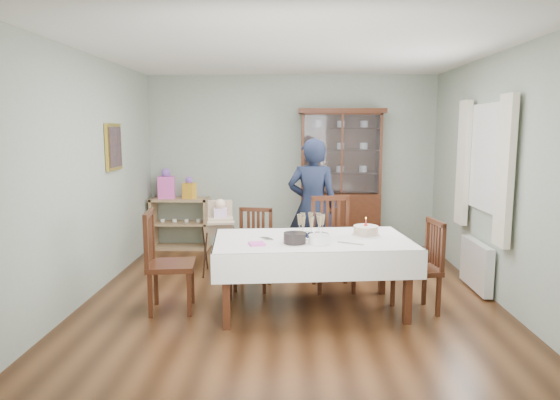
{
  "coord_description": "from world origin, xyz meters",
  "views": [
    {
      "loc": [
        0.0,
        -5.39,
        1.88
      ],
      "look_at": [
        -0.13,
        0.2,
        1.07
      ],
      "focal_mm": 32.0,
      "sensor_mm": 36.0,
      "label": 1
    }
  ],
  "objects_px": {
    "chair_far_right": "(333,262)",
    "gift_bag_orange": "(189,189)",
    "gift_bag_pink": "(166,185)",
    "chair_far_left": "(253,265)",
    "chair_end_right": "(417,284)",
    "woman": "(313,207)",
    "high_chair": "(221,244)",
    "sideboard": "(180,223)",
    "birthday_cake": "(366,231)",
    "dining_table": "(312,274)",
    "china_cabinet": "(340,178)",
    "chair_end_left": "(170,281)",
    "champagne_tray": "(311,230)"
  },
  "relations": [
    {
      "from": "chair_far_right",
      "to": "gift_bag_orange",
      "type": "xyz_separation_m",
      "value": [
        -2.08,
        1.93,
        0.63
      ]
    },
    {
      "from": "gift_bag_pink",
      "to": "chair_far_left",
      "type": "bearing_deg",
      "value": -52.16
    },
    {
      "from": "chair_far_left",
      "to": "chair_end_right",
      "type": "height_order",
      "value": "chair_end_right"
    },
    {
      "from": "chair_end_right",
      "to": "chair_far_right",
      "type": "bearing_deg",
      "value": -140.25
    },
    {
      "from": "woman",
      "to": "chair_end_right",
      "type": "bearing_deg",
      "value": 133.35
    },
    {
      "from": "high_chair",
      "to": "sideboard",
      "type": "bearing_deg",
      "value": 112.52
    },
    {
      "from": "birthday_cake",
      "to": "dining_table",
      "type": "bearing_deg",
      "value": -167.69
    },
    {
      "from": "china_cabinet",
      "to": "woman",
      "type": "bearing_deg",
      "value": -110.12
    },
    {
      "from": "chair_end_right",
      "to": "gift_bag_orange",
      "type": "xyz_separation_m",
      "value": [
        -2.89,
        2.65,
        0.67
      ]
    },
    {
      "from": "chair_far_left",
      "to": "chair_end_left",
      "type": "distance_m",
      "value": 1.11
    },
    {
      "from": "high_chair",
      "to": "champagne_tray",
      "type": "distance_m",
      "value": 1.75
    },
    {
      "from": "chair_far_right",
      "to": "chair_end_left",
      "type": "relative_size",
      "value": 1.03
    },
    {
      "from": "dining_table",
      "to": "chair_end_right",
      "type": "bearing_deg",
      "value": -0.14
    },
    {
      "from": "gift_bag_pink",
      "to": "gift_bag_orange",
      "type": "distance_m",
      "value": 0.36
    },
    {
      "from": "china_cabinet",
      "to": "chair_end_left",
      "type": "bearing_deg",
      "value": -126.66
    },
    {
      "from": "sideboard",
      "to": "high_chair",
      "type": "relative_size",
      "value": 0.92
    },
    {
      "from": "chair_end_left",
      "to": "high_chair",
      "type": "xyz_separation_m",
      "value": [
        0.33,
        1.4,
        0.07
      ]
    },
    {
      "from": "sideboard",
      "to": "chair_end_left",
      "type": "distance_m",
      "value": 2.76
    },
    {
      "from": "woman",
      "to": "birthday_cake",
      "type": "bearing_deg",
      "value": 118.48
    },
    {
      "from": "birthday_cake",
      "to": "gift_bag_orange",
      "type": "xyz_separation_m",
      "value": [
        -2.37,
        2.53,
        0.14
      ]
    },
    {
      "from": "china_cabinet",
      "to": "chair_end_left",
      "type": "xyz_separation_m",
      "value": [
        -2.01,
        -2.69,
        -0.81
      ]
    },
    {
      "from": "chair_far_right",
      "to": "chair_end_right",
      "type": "bearing_deg",
      "value": -48.87
    },
    {
      "from": "sideboard",
      "to": "chair_far_left",
      "type": "bearing_deg",
      "value": -56.26
    },
    {
      "from": "dining_table",
      "to": "chair_far_left",
      "type": "bearing_deg",
      "value": 132.67
    },
    {
      "from": "champagne_tray",
      "to": "gift_bag_pink",
      "type": "distance_m",
      "value": 3.34
    },
    {
      "from": "high_chair",
      "to": "gift_bag_pink",
      "type": "height_order",
      "value": "gift_bag_pink"
    },
    {
      "from": "chair_end_left",
      "to": "birthday_cake",
      "type": "height_order",
      "value": "chair_end_left"
    },
    {
      "from": "sideboard",
      "to": "gift_bag_orange",
      "type": "xyz_separation_m",
      "value": [
        0.16,
        -0.02,
        0.55
      ]
    },
    {
      "from": "chair_far_left",
      "to": "birthday_cake",
      "type": "relative_size",
      "value": 3.15
    },
    {
      "from": "china_cabinet",
      "to": "champagne_tray",
      "type": "height_order",
      "value": "china_cabinet"
    },
    {
      "from": "woman",
      "to": "champagne_tray",
      "type": "height_order",
      "value": "woman"
    },
    {
      "from": "chair_far_right",
      "to": "woman",
      "type": "height_order",
      "value": "woman"
    },
    {
      "from": "china_cabinet",
      "to": "woman",
      "type": "distance_m",
      "value": 1.4
    },
    {
      "from": "sideboard",
      "to": "gift_bag_pink",
      "type": "distance_m",
      "value": 0.64
    },
    {
      "from": "chair_end_left",
      "to": "china_cabinet",
      "type": "bearing_deg",
      "value": -43.45
    },
    {
      "from": "dining_table",
      "to": "gift_bag_pink",
      "type": "distance_m",
      "value": 3.48
    },
    {
      "from": "gift_bag_pink",
      "to": "champagne_tray",
      "type": "bearing_deg",
      "value": -49.86
    },
    {
      "from": "dining_table",
      "to": "chair_far_right",
      "type": "relative_size",
      "value": 1.96
    },
    {
      "from": "chair_far_right",
      "to": "gift_bag_pink",
      "type": "relative_size",
      "value": 2.29
    },
    {
      "from": "chair_far_right",
      "to": "woman",
      "type": "bearing_deg",
      "value": 101.88
    },
    {
      "from": "woman",
      "to": "sideboard",
      "type": "bearing_deg",
      "value": -26.96
    },
    {
      "from": "chair_far_right",
      "to": "chair_end_right",
      "type": "xyz_separation_m",
      "value": [
        0.81,
        -0.72,
        -0.04
      ]
    },
    {
      "from": "chair_end_left",
      "to": "gift_bag_pink",
      "type": "bearing_deg",
      "value": 7.58
    },
    {
      "from": "champagne_tray",
      "to": "gift_bag_pink",
      "type": "xyz_separation_m",
      "value": [
        -2.15,
        2.55,
        0.17
      ]
    },
    {
      "from": "chair_far_left",
      "to": "chair_end_right",
      "type": "bearing_deg",
      "value": -14.69
    },
    {
      "from": "chair_far_left",
      "to": "woman",
      "type": "xyz_separation_m",
      "value": [
        0.72,
        0.63,
        0.6
      ]
    },
    {
      "from": "sideboard",
      "to": "chair_far_left",
      "type": "relative_size",
      "value": 0.96
    },
    {
      "from": "dining_table",
      "to": "chair_far_right",
      "type": "height_order",
      "value": "chair_far_right"
    },
    {
      "from": "china_cabinet",
      "to": "chair_end_left",
      "type": "distance_m",
      "value": 3.46
    },
    {
      "from": "champagne_tray",
      "to": "chair_end_right",
      "type": "bearing_deg",
      "value": -5.15
    }
  ]
}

